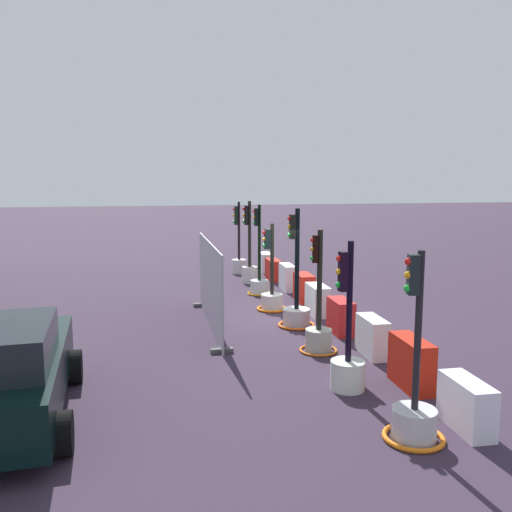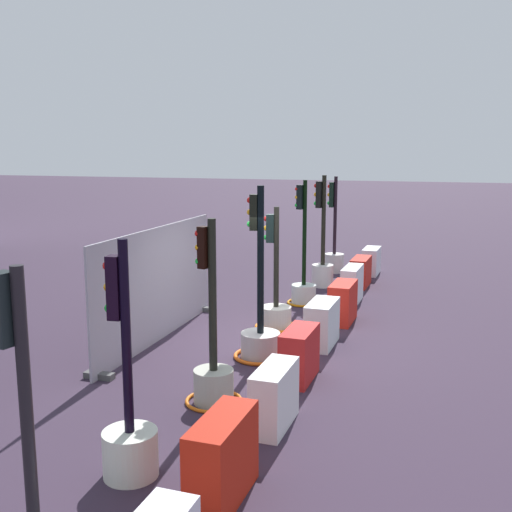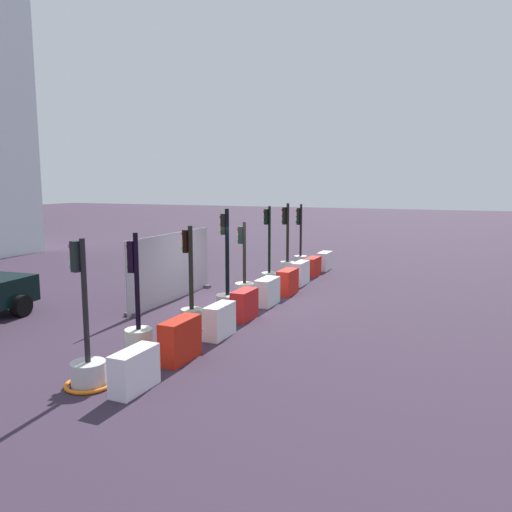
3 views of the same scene
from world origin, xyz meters
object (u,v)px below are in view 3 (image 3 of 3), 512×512
at_px(construction_barrier_3, 244,305).
at_px(traffic_light_0, 88,363).
at_px(traffic_light_6, 287,260).
at_px(construction_barrier_7, 313,267).
at_px(traffic_light_3, 227,294).
at_px(construction_barrier_6, 301,273).
at_px(construction_barrier_1, 180,340).
at_px(construction_barrier_4, 267,292).
at_px(traffic_light_4, 244,284).
at_px(construction_barrier_8, 325,261).
at_px(traffic_light_2, 191,309).
at_px(traffic_light_5, 269,272).
at_px(traffic_light_1, 138,328).
at_px(construction_barrier_5, 288,282).
at_px(traffic_light_7, 300,255).
at_px(construction_barrier_2, 220,321).
at_px(construction_barrier_0, 135,370).

bearing_deg(construction_barrier_3, traffic_light_0, 170.91).
xyz_separation_m(traffic_light_6, construction_barrier_7, (0.35, -0.98, -0.29)).
relative_size(traffic_light_3, construction_barrier_6, 2.72).
relative_size(construction_barrier_1, construction_barrier_4, 1.06).
relative_size(traffic_light_4, construction_barrier_8, 2.45).
relative_size(traffic_light_0, construction_barrier_1, 2.48).
xyz_separation_m(traffic_light_2, traffic_light_5, (6.03, 0.08, -0.01)).
distance_m(traffic_light_1, traffic_light_5, 8.19).
bearing_deg(construction_barrier_7, construction_barrier_6, -178.28).
bearing_deg(construction_barrier_8, construction_barrier_1, -179.98).
bearing_deg(construction_barrier_6, traffic_light_1, 172.44).
xyz_separation_m(traffic_light_4, construction_barrier_5, (0.88, -1.23, 0.00)).
bearing_deg(construction_barrier_7, traffic_light_1, 174.06).
relative_size(construction_barrier_3, construction_barrier_8, 0.98).
height_order(traffic_light_1, construction_barrier_4, traffic_light_1).
xyz_separation_m(traffic_light_1, traffic_light_4, (6.04, 0.01, -0.13)).
bearing_deg(construction_barrier_6, traffic_light_6, 34.44).
relative_size(traffic_light_2, traffic_light_5, 0.92).
distance_m(traffic_light_7, construction_barrier_8, 1.12).
bearing_deg(construction_barrier_5, traffic_light_6, 18.83).
height_order(traffic_light_7, construction_barrier_5, traffic_light_7).
bearing_deg(construction_barrier_8, construction_barrier_7, 177.49).
height_order(traffic_light_5, traffic_light_7, traffic_light_5).
distance_m(traffic_light_7, construction_barrier_2, 10.54).
bearing_deg(construction_barrier_4, traffic_light_3, 138.35).
distance_m(traffic_light_3, traffic_light_5, 3.97).
bearing_deg(traffic_light_3, construction_barrier_7, -7.85).
relative_size(traffic_light_6, traffic_light_7, 1.04).
relative_size(traffic_light_7, construction_barrier_6, 2.56).
bearing_deg(traffic_light_7, construction_barrier_3, -173.03).
distance_m(construction_barrier_3, construction_barrier_5, 3.50).
height_order(traffic_light_5, construction_barrier_1, traffic_light_5).
bearing_deg(construction_barrier_5, traffic_light_0, 173.86).
distance_m(construction_barrier_3, construction_barrier_8, 8.77).
distance_m(traffic_light_0, traffic_light_2, 4.16).
xyz_separation_m(traffic_light_0, construction_barrier_5, (8.91, -0.96, -0.02)).
bearing_deg(traffic_light_2, traffic_light_6, 0.28).
xyz_separation_m(traffic_light_5, construction_barrier_4, (-2.96, -1.05, -0.06)).
xyz_separation_m(traffic_light_2, construction_barrier_4, (3.07, -0.97, -0.07)).
distance_m(traffic_light_5, construction_barrier_2, 6.61).
xyz_separation_m(traffic_light_2, construction_barrier_8, (10.02, -1.01, -0.10)).
bearing_deg(traffic_light_5, construction_barrier_4, -160.41).
xyz_separation_m(construction_barrier_2, construction_barrier_8, (10.50, 0.05, -0.02)).
bearing_deg(traffic_light_0, construction_barrier_5, -6.14).
relative_size(construction_barrier_0, construction_barrier_7, 0.95).
bearing_deg(traffic_light_6, construction_barrier_2, -172.62).
distance_m(construction_barrier_2, construction_barrier_5, 5.23).
relative_size(traffic_light_5, construction_barrier_4, 2.76).
distance_m(traffic_light_2, construction_barrier_4, 3.22).
distance_m(construction_barrier_7, construction_barrier_8, 1.66).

